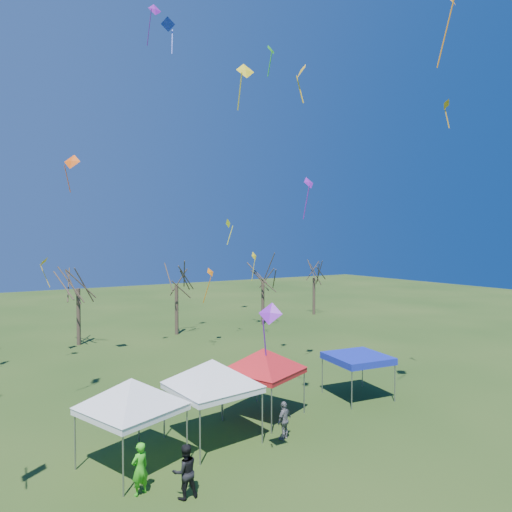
{
  "coord_description": "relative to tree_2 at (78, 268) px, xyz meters",
  "views": [
    {
      "loc": [
        -9.77,
        -14.69,
        8.58
      ],
      "look_at": [
        1.34,
        3.0,
        7.85
      ],
      "focal_mm": 32.0,
      "sensor_mm": 36.0,
      "label": 1
    }
  ],
  "objects": [
    {
      "name": "tent_red",
      "position": [
        4.57,
        -20.69,
        -3.18
      ],
      "size": [
        4.05,
        4.05,
        3.85
      ],
      "rotation": [
        0.0,
        0.0,
        0.38
      ],
      "color": "gray",
      "rests_on": "ground"
    },
    {
      "name": "tree_2",
      "position": [
        0.0,
        0.0,
        0.0
      ],
      "size": [
        3.71,
        3.71,
        8.18
      ],
      "color": "#3D2D21",
      "rests_on": "ground"
    },
    {
      "name": "person_green",
      "position": [
        -2.7,
        -24.21,
        -5.4
      ],
      "size": [
        0.75,
        0.6,
        1.77
      ],
      "primitive_type": "imported",
      "rotation": [
        0.0,
        0.0,
        3.46
      ],
      "color": "green",
      "rests_on": "ground"
    },
    {
      "name": "kite_17",
      "position": [
        10.66,
        -16.54,
        5.83
      ],
      "size": [
        0.95,
        0.64,
        2.69
      ],
      "rotation": [
        0.0,
        0.0,
        0.19
      ],
      "color": "purple",
      "rests_on": "ground"
    },
    {
      "name": "tent_white_mid",
      "position": [
        1.24,
        -21.8,
        -3.02
      ],
      "size": [
        4.57,
        4.57,
        4.05
      ],
      "rotation": [
        0.0,
        0.0,
        0.1
      ],
      "color": "gray",
      "rests_on": "ground"
    },
    {
      "name": "tent_blue",
      "position": [
        10.37,
        -21.19,
        -4.15
      ],
      "size": [
        3.34,
        3.34,
        2.33
      ],
      "rotation": [
        0.0,
        0.0,
        -0.14
      ],
      "color": "gray",
      "rests_on": "ground"
    },
    {
      "name": "kite_26",
      "position": [
        4.28,
        -6.59,
        19.01
      ],
      "size": [
        1.02,
        0.93,
        3.06
      ],
      "rotation": [
        0.0,
        0.0,
        0.04
      ],
      "color": "purple",
      "rests_on": "ground"
    },
    {
      "name": "kite_25",
      "position": [
        4.15,
        -24.13,
        9.16
      ],
      "size": [
        0.62,
        0.81,
        1.59
      ],
      "rotation": [
        0.0,
        0.0,
        4.41
      ],
      "color": "yellow",
      "rests_on": "ground"
    },
    {
      "name": "kite_24",
      "position": [
        2.66,
        -13.38,
        14.88
      ],
      "size": [
        1.02,
        0.9,
        2.17
      ],
      "rotation": [
        0.0,
        0.0,
        2.68
      ],
      "color": "#152EE4",
      "rests_on": "ground"
    },
    {
      "name": "person_grey",
      "position": [
        3.93,
        -23.31,
        -5.47
      ],
      "size": [
        1.04,
        0.74,
        1.64
      ],
      "primitive_type": "imported",
      "rotation": [
        0.0,
        0.0,
        3.54
      ],
      "color": "slate",
      "rests_on": "ground"
    },
    {
      "name": "tent_white_west",
      "position": [
        -2.35,
        -22.18,
        -3.14
      ],
      "size": [
        4.15,
        4.15,
        3.9
      ],
      "rotation": [
        0.0,
        0.0,
        0.35
      ],
      "color": "gray",
      "rests_on": "ground"
    },
    {
      "name": "kite_9",
      "position": [
        14.26,
        -23.66,
        9.48
      ],
      "size": [
        0.66,
        0.42,
        1.55
      ],
      "rotation": [
        0.0,
        0.0,
        3.32
      ],
      "color": "#F6AB0C",
      "rests_on": "ground"
    },
    {
      "name": "kite_1",
      "position": [
        1.53,
        -25.78,
        -0.33
      ],
      "size": [
        0.99,
        1.01,
        1.96
      ],
      "rotation": [
        0.0,
        0.0,
        5.44
      ],
      "color": "purple",
      "rests_on": "ground"
    },
    {
      "name": "kite_22",
      "position": [
        9.01,
        -5.98,
        -0.4
      ],
      "size": [
        1.09,
        1.01,
        2.89
      ],
      "rotation": [
        0.0,
        0.0,
        0.46
      ],
      "color": "orange",
      "rests_on": "ground"
    },
    {
      "name": "kite_11",
      "position": [
        -1.73,
        -7.59,
        7.36
      ],
      "size": [
        1.27,
        1.22,
        2.51
      ],
      "rotation": [
        0.0,
        0.0,
        5.56
      ],
      "color": "#FE550D",
      "rests_on": "ground"
    },
    {
      "name": "kite_12",
      "position": [
        16.02,
        -1.46,
        0.68
      ],
      "size": [
        0.98,
        0.75,
        2.89
      ],
      "rotation": [
        0.0,
        0.0,
        0.48
      ],
      "color": "yellow",
      "rests_on": "ground"
    },
    {
      "name": "tree_3",
      "position": [
        8.4,
        -0.33,
        -0.21
      ],
      "size": [
        3.59,
        3.59,
        7.91
      ],
      "color": "#3D2D21",
      "rests_on": "ground"
    },
    {
      "name": "tree_5",
      "position": [
        26.09,
        1.69,
        -0.56
      ],
      "size": [
        3.39,
        3.39,
        7.46
      ],
      "color": "#3D2D21",
      "rests_on": "ground"
    },
    {
      "name": "tree_4",
      "position": [
        17.72,
        -0.38,
        -0.23
      ],
      "size": [
        3.58,
        3.58,
        7.89
      ],
      "color": "#3D2D21",
      "rests_on": "ground"
    },
    {
      "name": "kite_13",
      "position": [
        -2.96,
        -3.29,
        0.71
      ],
      "size": [
        0.95,
        1.09,
        2.29
      ],
      "rotation": [
        0.0,
        0.0,
        4.3
      ],
      "color": "yellow",
      "rests_on": "ground"
    },
    {
      "name": "ground",
      "position": [
        2.37,
        -24.38,
        -6.29
      ],
      "size": [
        140.0,
        140.0,
        0.0
      ],
      "primitive_type": "plane",
      "color": "#204014",
      "rests_on": "ground"
    },
    {
      "name": "kite_18",
      "position": [
        7.57,
        -16.88,
        13.28
      ],
      "size": [
        0.86,
        0.71,
        1.91
      ],
      "rotation": [
        0.0,
        0.0,
        0.42
      ],
      "color": "#28A018",
      "rests_on": "ground"
    },
    {
      "name": "person_dark",
      "position": [
        -1.49,
        -25.21,
        -5.39
      ],
      "size": [
        0.93,
        0.75,
        1.8
      ],
      "primitive_type": "imported",
      "rotation": [
        0.0,
        0.0,
        3.05
      ],
      "color": "black",
      "rests_on": "ground"
    },
    {
      "name": "kite_27",
      "position": [
        3.16,
        -21.34,
        9.83
      ],
      "size": [
        0.93,
        0.64,
        2.14
      ],
      "rotation": [
        0.0,
        0.0,
        6.11
      ],
      "color": "yellow",
      "rests_on": "ground"
    },
    {
      "name": "kite_19",
      "position": [
        11.24,
        -4.97,
        3.66
      ],
      "size": [
        0.59,
        0.83,
        2.25
      ],
      "rotation": [
        0.0,
        0.0,
        1.56
      ],
      "color": "#F0FF1A",
      "rests_on": "ground"
    }
  ]
}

